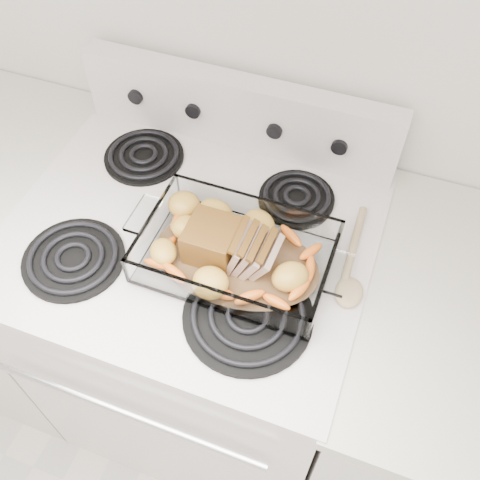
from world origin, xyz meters
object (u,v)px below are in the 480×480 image
(baking_dish, at_px, (237,256))
(pork_roast, at_px, (224,244))
(electric_range, at_px, (202,328))
(counter_right, at_px, (439,412))
(counter_left, at_px, (6,264))

(baking_dish, height_order, pork_roast, pork_roast)
(electric_range, xyz_separation_m, counter_right, (0.66, -0.00, -0.02))
(counter_left, relative_size, pork_roast, 5.05)
(counter_right, distance_m, baking_dish, 0.73)
(electric_range, distance_m, pork_roast, 0.52)
(counter_left, relative_size, baking_dish, 2.50)
(baking_dish, relative_size, pork_roast, 2.02)
(counter_left, height_order, counter_right, same)
(baking_dish, bearing_deg, electric_range, 157.07)
(counter_left, relative_size, counter_right, 1.00)
(electric_range, height_order, counter_left, electric_range)
(electric_range, bearing_deg, pork_roast, -28.18)
(electric_range, height_order, pork_roast, electric_range)
(baking_dish, xyz_separation_m, pork_roast, (-0.03, 0.00, 0.03))
(counter_left, xyz_separation_m, baking_dish, (0.79, -0.05, 0.50))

